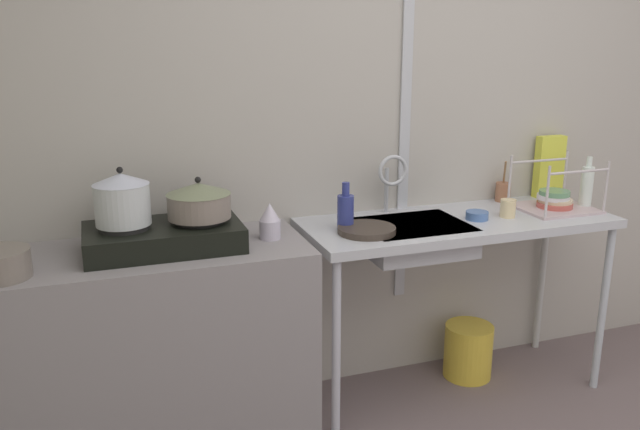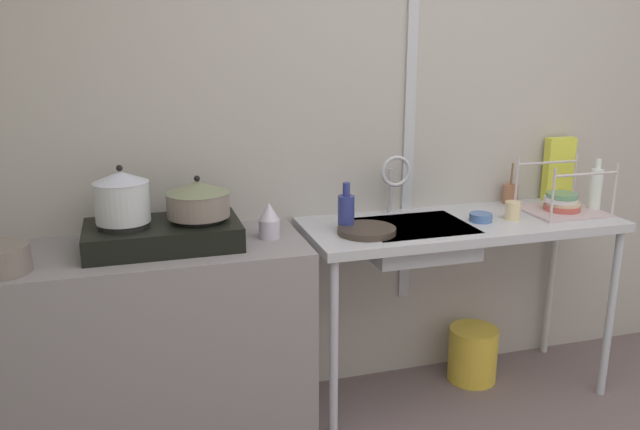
# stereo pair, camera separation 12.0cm
# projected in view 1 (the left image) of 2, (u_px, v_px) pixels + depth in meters

# --- Properties ---
(wall_back) EXTENTS (4.59, 0.10, 2.70)m
(wall_back) POSITION_uv_depth(u_px,v_px,m) (403.00, 100.00, 3.03)
(wall_back) COLOR #AEAAA2
(wall_back) RESTS_ON ground
(wall_metal_strip) EXTENTS (0.05, 0.01, 2.16)m
(wall_metal_strip) POSITION_uv_depth(u_px,v_px,m) (407.00, 71.00, 2.94)
(wall_metal_strip) COLOR #B8BCC4
(counter_concrete) EXTENTS (1.25, 0.53, 0.85)m
(counter_concrete) POSITION_uv_depth(u_px,v_px,m) (153.00, 352.00, 2.60)
(counter_concrete) COLOR gray
(counter_concrete) RESTS_ON ground
(counter_sink) EXTENTS (1.41, 0.53, 0.85)m
(counter_sink) POSITION_uv_depth(u_px,v_px,m) (457.00, 234.00, 2.94)
(counter_sink) COLOR #B8BCC4
(counter_sink) RESTS_ON ground
(stove) EXTENTS (0.59, 0.34, 0.11)m
(stove) POSITION_uv_depth(u_px,v_px,m) (164.00, 236.00, 2.50)
(stove) COLOR black
(stove) RESTS_ON counter_concrete
(pot_on_left_burner) EXTENTS (0.21, 0.21, 0.22)m
(pot_on_left_burner) POSITION_uv_depth(u_px,v_px,m) (122.00, 199.00, 2.41)
(pot_on_left_burner) COLOR silver
(pot_on_left_burner) RESTS_ON stove
(pot_on_right_burner) EXTENTS (0.25, 0.25, 0.16)m
(pot_on_right_burner) POSITION_uv_depth(u_px,v_px,m) (199.00, 200.00, 2.51)
(pot_on_right_burner) COLOR slate
(pot_on_right_burner) RESTS_ON stove
(percolator) EXTENTS (0.09, 0.09, 0.15)m
(percolator) POSITION_uv_depth(u_px,v_px,m) (270.00, 221.00, 2.62)
(percolator) COLOR silver
(percolator) RESTS_ON counter_concrete
(sink_basin) EXTENTS (0.46, 0.38, 0.12)m
(sink_basin) POSITION_uv_depth(u_px,v_px,m) (413.00, 238.00, 2.86)
(sink_basin) COLOR #B8BCC4
(sink_basin) RESTS_ON counter_sink
(faucet) EXTENTS (0.14, 0.08, 0.28)m
(faucet) POSITION_uv_depth(u_px,v_px,m) (392.00, 174.00, 2.94)
(faucet) COLOR #B8BCC4
(faucet) RESTS_ON counter_sink
(frying_pan) EXTENTS (0.24, 0.24, 0.03)m
(frying_pan) POSITION_uv_depth(u_px,v_px,m) (367.00, 230.00, 2.71)
(frying_pan) COLOR #3B3129
(frying_pan) RESTS_ON counter_sink
(dish_rack) EXTENTS (0.34, 0.30, 0.25)m
(dish_rack) POSITION_uv_depth(u_px,v_px,m) (555.00, 201.00, 3.07)
(dish_rack) COLOR #BEB7BA
(dish_rack) RESTS_ON counter_sink
(cup_by_rack) EXTENTS (0.07, 0.07, 0.08)m
(cup_by_rack) POSITION_uv_depth(u_px,v_px,m) (508.00, 208.00, 2.94)
(cup_by_rack) COLOR beige
(cup_by_rack) RESTS_ON counter_sink
(small_bowl_on_drainboard) EXTENTS (0.10, 0.10, 0.04)m
(small_bowl_on_drainboard) POSITION_uv_depth(u_px,v_px,m) (477.00, 215.00, 2.91)
(small_bowl_on_drainboard) COLOR #4A6DAC
(small_bowl_on_drainboard) RESTS_ON counter_sink
(bottle_by_sink) EXTENTS (0.07, 0.07, 0.20)m
(bottle_by_sink) POSITION_uv_depth(u_px,v_px,m) (346.00, 211.00, 2.74)
(bottle_by_sink) COLOR navy
(bottle_by_sink) RESTS_ON counter_sink
(bottle_by_rack) EXTENTS (0.06, 0.06, 0.25)m
(bottle_by_rack) POSITION_uv_depth(u_px,v_px,m) (587.00, 186.00, 3.09)
(bottle_by_rack) COLOR silver
(bottle_by_rack) RESTS_ON counter_sink
(cereal_box) EXTENTS (0.15, 0.06, 0.31)m
(cereal_box) POSITION_uv_depth(u_px,v_px,m) (549.00, 167.00, 3.29)
(cereal_box) COLOR #D8DD41
(cereal_box) RESTS_ON counter_sink
(utensil_jar) EXTENTS (0.07, 0.07, 0.21)m
(utensil_jar) POSITION_uv_depth(u_px,v_px,m) (503.00, 192.00, 3.22)
(utensil_jar) COLOR #9E6548
(utensil_jar) RESTS_ON counter_sink
(bucket_on_floor) EXTENTS (0.24, 0.24, 0.27)m
(bucket_on_floor) POSITION_uv_depth(u_px,v_px,m) (468.00, 351.00, 3.23)
(bucket_on_floor) COLOR gold
(bucket_on_floor) RESTS_ON ground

